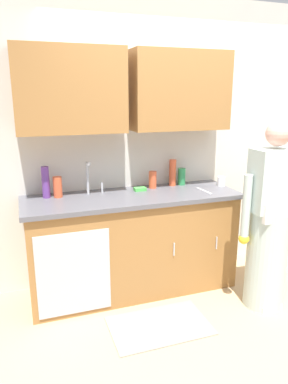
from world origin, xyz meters
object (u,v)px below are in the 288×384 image
Objects in this scene: bottle_water_tall at (58,187)px; bottle_cleaner_spray at (182,177)px; bottle_water_short at (173,173)px; knife_on_counter at (204,191)px; person_at_sink at (269,232)px; cup_by_sink at (221,181)px; sink at (96,200)px; bottle_soap at (153,180)px; sponge at (140,189)px; bottle_dish_liquid at (46,182)px.

bottle_cleaner_spray is at bearing 2.55° from bottle_water_tall.
bottle_water_short reaches higher than bottle_water_tall.
bottle_water_tall is 1.34m from knife_on_counter.
knife_on_counter is (0.19, -0.29, -0.13)m from bottle_water_short.
person_at_sink is 17.21× the size of cup_by_sink.
bottle_water_tall is (-0.31, 0.14, 0.11)m from sink.
person_at_sink is at bearing -25.63° from sink.
bottle_cleaner_spray is 0.32m from knife_on_counter.
knife_on_counter is at bearing -56.53° from bottle_water_short.
person_at_sink reaches higher than bottle_cleaner_spray.
bottle_soap is 0.17m from sponge.
sponge is (-0.82, 0.09, -0.03)m from cup_by_sink.
bottle_dish_liquid is at bearing 74.33° from knife_on_counter.
bottle_water_short is (0.82, 0.19, 0.15)m from sink.
sponge is (-0.47, -0.08, -0.07)m from bottle_cleaner_spray.
bottle_soap is 0.63× the size of bottle_water_short.
bottle_dish_liquid is 0.86m from sponge.
person_at_sink is 9.84× the size of bottle_soap.
sponge is at bearing -2.92° from bottle_dish_liquid.
bottle_soap is 0.23m from bottle_water_short.
bottle_water_short is (-0.10, 0.00, 0.05)m from bottle_cleaner_spray.
bottle_water_short is 2.78× the size of cup_by_sink.
bottle_cleaner_spray is (0.32, 0.03, 0.00)m from bottle_soap.
bottle_water_tall is at bearing -178.32° from bottle_soap.
bottle_soap is 1.50× the size of sponge.
bottle_water_tall reaches higher than knife_on_counter.
bottle_cleaner_spray is at bearing 10.02° from sponge.
bottle_water_short is (-0.53, 0.84, 0.38)m from person_at_sink.
person_at_sink is 0.69m from knife_on_counter.
knife_on_counter is 2.18× the size of sponge.
sink is 0.94m from bottle_cleaner_spray.
person_at_sink is 1.97m from bottle_dish_liquid.
knife_on_counter is at bearing -5.60° from sink.
cup_by_sink is 0.28m from knife_on_counter.
bottle_soap is at bearing 20.26° from sponge.
bottle_water_tall is (-0.90, -0.03, 0.01)m from bottle_soap.
sink is 1.91× the size of bottle_water_short.
bottle_water_tall reaches higher than bottle_cleaner_spray.
bottle_dish_liquid reaches higher than knife_on_counter.
bottle_cleaner_spray reaches higher than bottle_soap.
sponge reaches higher than knife_on_counter.
knife_on_counter is at bearing -155.36° from cup_by_sink.
sink is at bearing -24.16° from bottle_water_tall.
bottle_soap is 1.75× the size of cup_by_sink.
sponge is at bearing 64.11° from knife_on_counter.
bottle_cleaner_spray is at bearing 11.86° from sink.
knife_on_counter is at bearing 121.78° from person_at_sink.
bottle_dish_liquid is at bearing -178.06° from bottle_water_short.
bottle_water_tall is 1.67× the size of sponge.
knife_on_counter is at bearing -71.84° from bottle_cleaner_spray.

